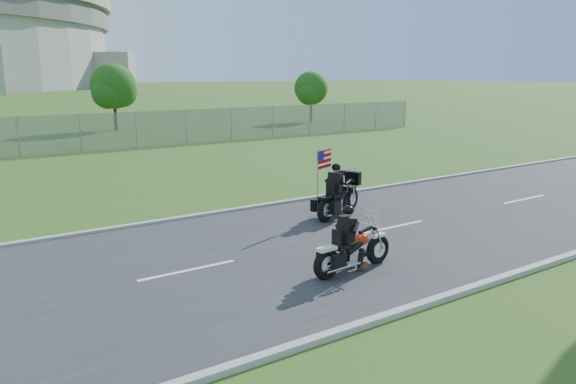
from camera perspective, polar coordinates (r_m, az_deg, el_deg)
ground at (r=13.05m, az=-2.07°, el=-6.45°), size 420.00×420.00×0.00m
road at (r=13.04m, az=-2.08°, el=-6.36°), size 120.00×8.00×0.04m
curb_north at (r=16.46m, az=-9.63°, el=-2.48°), size 120.00×0.18×0.12m
curb_south at (r=10.07m, az=10.61°, el=-12.15°), size 120.00×0.18×0.12m
tree_fence_near at (r=42.45m, az=-17.25°, el=10.00°), size 3.52×3.28×4.75m
tree_fence_far at (r=48.00m, az=2.36°, el=10.31°), size 3.08×2.87×4.20m
motorcycle_lead at (r=11.90m, az=6.52°, el=-5.97°), size 2.21×0.65×1.48m
motorcycle_follow at (r=16.40m, az=5.16°, el=-0.61°), size 2.26×1.26×2.00m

